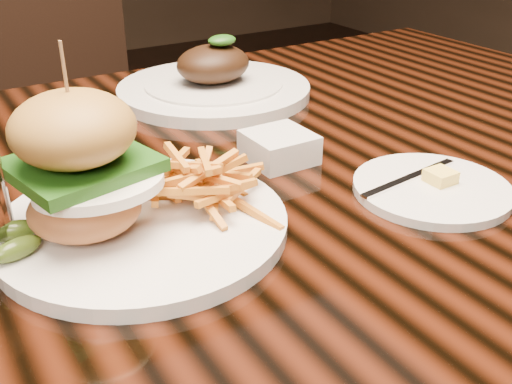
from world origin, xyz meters
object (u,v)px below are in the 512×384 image
dining_table (183,234)px  far_dish (214,84)px  chair_far (65,113)px  burger_plate (130,189)px

dining_table → far_dish: 0.31m
far_dish → dining_table: bearing=-125.8°
dining_table → chair_far: bearing=84.4°
burger_plate → chair_far: chair_far is taller
burger_plate → far_dish: 0.43m
dining_table → chair_far: size_ratio=1.68×
dining_table → chair_far: chair_far is taller
dining_table → far_dish: size_ratio=5.25×
chair_far → dining_table: bearing=-101.3°
far_dish → burger_plate: bearing=-128.4°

